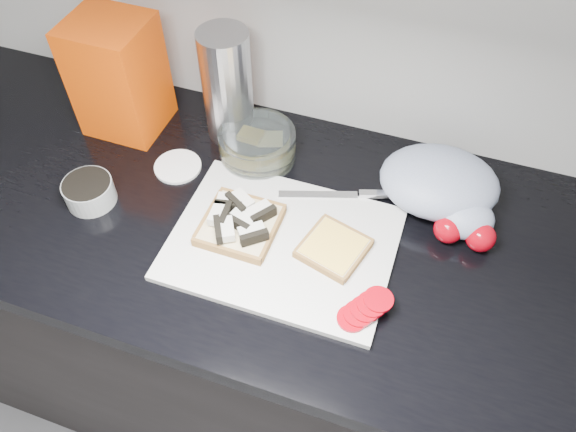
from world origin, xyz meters
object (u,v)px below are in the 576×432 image
object	(u,v)px
glass_bowl	(257,145)
bread_bag	(119,76)
steel_canister	(227,86)
cutting_board	(283,243)

from	to	relation	value
glass_bowl	bread_bag	xyz separation A→B (m)	(-0.30, 0.01, 0.09)
bread_bag	steel_canister	xyz separation A→B (m)	(0.22, 0.04, -0.00)
cutting_board	glass_bowl	xyz separation A→B (m)	(-0.12, 0.20, 0.03)
glass_bowl	bread_bag	size ratio (longest dim) A/B	0.64
bread_bag	steel_canister	world-z (taller)	bread_bag
glass_bowl	steel_canister	world-z (taller)	steel_canister
bread_bag	steel_canister	size ratio (longest dim) A/B	1.01
bread_bag	steel_canister	distance (m)	0.23
cutting_board	glass_bowl	distance (m)	0.24
cutting_board	bread_bag	xyz separation A→B (m)	(-0.43, 0.21, 0.12)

